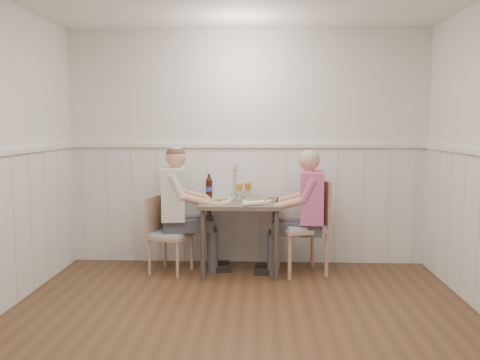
{
  "coord_description": "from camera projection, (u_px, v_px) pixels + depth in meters",
  "views": [
    {
      "loc": [
        0.15,
        -3.42,
        1.56
      ],
      "look_at": [
        -0.05,
        1.64,
        1.0
      ],
      "focal_mm": 38.0,
      "sensor_mm": 36.0,
      "label": 1
    }
  ],
  "objects": [
    {
      "name": "beer_glass_b",
      "position": [
        239.0,
        187.0,
        5.49
      ],
      "size": [
        0.08,
        0.08,
        0.2
      ],
      "color": "silver",
      "rests_on": "dining_table"
    },
    {
      "name": "wainscot",
      "position": [
        242.0,
        230.0,
        4.18
      ],
      "size": [
        4.0,
        4.49,
        1.34
      ],
      "color": "white",
      "rests_on": "ground"
    },
    {
      "name": "plate_man",
      "position": [
        256.0,
        200.0,
        5.27
      ],
      "size": [
        0.3,
        0.3,
        0.08
      ],
      "color": "white",
      "rests_on": "dining_table"
    },
    {
      "name": "gingham_mat",
      "position": [
        222.0,
        198.0,
        5.57
      ],
      "size": [
        0.35,
        0.31,
        0.01
      ],
      "color": "#677DC3",
      "rests_on": "dining_table"
    },
    {
      "name": "dining_table",
      "position": [
        241.0,
        212.0,
        5.34
      ],
      "size": [
        0.83,
        0.7,
        0.75
      ],
      "color": "brown",
      "rests_on": "ground"
    },
    {
      "name": "chair_right",
      "position": [
        308.0,
        223.0,
        5.31
      ],
      "size": [
        0.57,
        0.57,
        0.98
      ],
      "color": "#A67D66",
      "rests_on": "ground"
    },
    {
      "name": "chair_left",
      "position": [
        166.0,
        231.0,
        5.34
      ],
      "size": [
        0.48,
        0.48,
        0.81
      ],
      "color": "#A67D66",
      "rests_on": "ground"
    },
    {
      "name": "man_in_pink",
      "position": [
        307.0,
        221.0,
        5.26
      ],
      "size": [
        0.63,
        0.44,
        1.32
      ],
      "color": "#3F3F47",
      "rests_on": "ground"
    },
    {
      "name": "plate_diner",
      "position": [
        216.0,
        200.0,
        5.28
      ],
      "size": [
        0.28,
        0.28,
        0.07
      ],
      "color": "white",
      "rests_on": "dining_table"
    },
    {
      "name": "beer_glass_a",
      "position": [
        248.0,
        186.0,
        5.57
      ],
      "size": [
        0.08,
        0.08,
        0.2
      ],
      "color": "silver",
      "rests_on": "dining_table"
    },
    {
      "name": "rolled_napkin",
      "position": [
        253.0,
        203.0,
        5.05
      ],
      "size": [
        0.22,
        0.15,
        0.05
      ],
      "color": "white",
      "rests_on": "dining_table"
    },
    {
      "name": "grass_vase",
      "position": [
        234.0,
        181.0,
        5.62
      ],
      "size": [
        0.05,
        0.05,
        0.4
      ],
      "color": "silver",
      "rests_on": "dining_table"
    },
    {
      "name": "diner_cream",
      "position": [
        178.0,
        218.0,
        5.37
      ],
      "size": [
        0.67,
        0.46,
        1.36
      ],
      "color": "#3F3F47",
      "rests_on": "ground"
    },
    {
      "name": "beer_bottle",
      "position": [
        209.0,
        187.0,
        5.56
      ],
      "size": [
        0.07,
        0.07,
        0.27
      ],
      "color": "black",
      "rests_on": "dining_table"
    },
    {
      "name": "room_shell",
      "position": [
        238.0,
        130.0,
        3.41
      ],
      "size": [
        4.04,
        4.54,
        2.6
      ],
      "color": "white",
      "rests_on": "ground"
    },
    {
      "name": "ground_plane",
      "position": [
        238.0,
        346.0,
        3.58
      ],
      "size": [
        4.5,
        4.5,
        0.0
      ],
      "primitive_type": "plane",
      "color": "#4B331B"
    }
  ]
}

